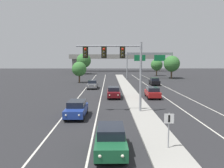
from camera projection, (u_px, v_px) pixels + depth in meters
median_island at (139, 108)px, 26.65m from camera, size 2.40×110.00×0.15m
lane_stripe_oncoming_center at (101, 98)px, 33.55m from camera, size 0.14×100.00×0.01m
lane_stripe_receding_center at (165, 98)px, 33.68m from camera, size 0.14×100.00×0.01m
edge_stripe_left at (78, 98)px, 33.51m from camera, size 0.14×100.00×0.01m
edge_stripe_right at (188, 98)px, 33.72m from camera, size 0.14×100.00×0.01m
overhead_signal_mast at (119, 61)px, 23.93m from camera, size 6.79×0.44×7.20m
median_sign_post at (169, 125)px, 14.25m from camera, size 0.60×0.10×2.20m
car_oncoming_green at (111, 139)px, 14.00m from camera, size 1.83×4.47×1.58m
car_oncoming_blue at (77, 109)px, 22.54m from camera, size 1.90×4.50×1.58m
car_oncoming_darkred at (114, 92)px, 33.75m from camera, size 1.84×4.48×1.58m
car_oncoming_grey at (93, 84)px, 44.34m from camera, size 1.86×4.48×1.58m
car_receding_red at (153, 92)px, 33.58m from camera, size 1.92×4.51×1.58m
car_receding_black at (154, 81)px, 50.25m from camera, size 1.89×4.50×1.58m
highway_sign_gantry at (150, 57)px, 66.44m from camera, size 13.28×0.42×7.50m
overpass_bridge at (117, 59)px, 105.97m from camera, size 42.40×6.40×7.65m
tree_far_left_a at (84, 61)px, 85.33m from camera, size 5.29×5.29×7.66m
tree_far_right_b at (171, 65)px, 68.81m from camera, size 4.08×4.08×5.90m
tree_far_right_c at (172, 64)px, 66.08m from camera, size 4.53×4.53×6.56m
tree_far_left_b at (82, 63)px, 88.77m from camera, size 4.22×4.22×6.10m
tree_far_left_c at (79, 69)px, 54.94m from camera, size 3.45×3.45×4.99m
tree_far_right_a at (157, 65)px, 77.55m from camera, size 3.90×3.90×5.64m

